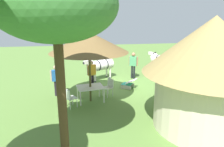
% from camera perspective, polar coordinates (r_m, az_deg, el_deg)
% --- Properties ---
extents(ground_plane, '(36.00, 36.00, 0.00)m').
position_cam_1_polar(ground_plane, '(12.48, 2.59, -3.49)').
color(ground_plane, '#5B803A').
extents(thatched_hut, '(4.79, 4.79, 4.06)m').
position_cam_1_polar(thatched_hut, '(8.17, 25.02, 1.44)').
color(thatched_hut, beige).
rests_on(thatched_hut, ground_plane).
extents(shade_umbrella, '(3.64, 3.64, 3.35)m').
position_cam_1_polar(shade_umbrella, '(9.73, -6.24, 8.45)').
color(shade_umbrella, '#454121').
rests_on(shade_umbrella, ground_plane).
extents(patio_dining_table, '(1.38, 1.15, 0.74)m').
position_cam_1_polar(patio_dining_table, '(10.24, -5.88, -3.98)').
color(patio_dining_table, white).
rests_on(patio_dining_table, ground_plane).
extents(patio_chair_near_hut, '(0.59, 0.59, 0.90)m').
position_cam_1_polar(patio_chair_near_hut, '(10.93, -0.82, -3.37)').
color(patio_chair_near_hut, silver).
rests_on(patio_chair_near_hut, ground_plane).
extents(patio_chair_west_end, '(0.59, 0.60, 0.90)m').
position_cam_1_polar(patio_chair_west_end, '(9.71, -11.43, -6.19)').
color(patio_chair_west_end, silver).
rests_on(patio_chair_west_end, ground_plane).
extents(guest_beside_umbrella, '(0.56, 0.32, 1.62)m').
position_cam_1_polar(guest_beside_umbrella, '(11.14, -14.82, -1.09)').
color(guest_beside_umbrella, black).
rests_on(guest_beside_umbrella, ground_plane).
extents(guest_behind_table, '(0.53, 0.38, 1.63)m').
position_cam_1_polar(guest_behind_table, '(11.85, -5.53, 0.39)').
color(guest_behind_table, black).
rests_on(guest_behind_table, ground_plane).
extents(standing_watcher, '(0.52, 0.45, 1.74)m').
position_cam_1_polar(standing_watcher, '(13.80, 5.77, 2.83)').
color(standing_watcher, black).
rests_on(standing_watcher, ground_plane).
extents(striped_lounge_chair, '(0.97, 0.90, 0.59)m').
position_cam_1_polar(striped_lounge_chair, '(12.16, 4.50, -2.78)').
color(striped_lounge_chair, teal).
rests_on(striped_lounge_chair, ground_plane).
extents(zebra_nearest_camera, '(0.90, 2.31, 1.48)m').
position_cam_1_polar(zebra_nearest_camera, '(12.68, 18.63, 0.47)').
color(zebra_nearest_camera, silver).
rests_on(zebra_nearest_camera, ground_plane).
extents(zebra_by_umbrella, '(1.30, 1.86, 1.51)m').
position_cam_1_polar(zebra_by_umbrella, '(15.40, 13.06, 3.55)').
color(zebra_by_umbrella, silver).
rests_on(zebra_by_umbrella, ground_plane).
extents(zebra_toward_hut, '(2.04, 1.47, 1.48)m').
position_cam_1_polar(zebra_toward_hut, '(13.55, -3.18, 2.23)').
color(zebra_toward_hut, silver).
rests_on(zebra_toward_hut, ground_plane).
extents(acacia_tree_right_background, '(3.11, 3.11, 5.23)m').
position_cam_1_polar(acacia_tree_right_background, '(5.58, -15.01, 17.08)').
color(acacia_tree_right_background, '#43311C').
rests_on(acacia_tree_right_background, ground_plane).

